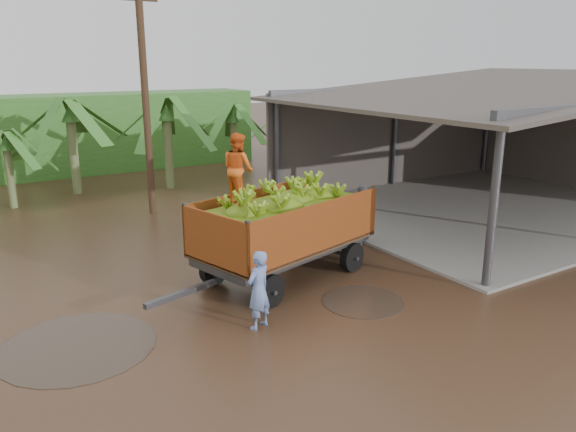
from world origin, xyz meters
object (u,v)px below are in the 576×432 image
object	(u,v)px
utility_pole	(146,101)
man_blue	(259,290)
banana_trailer	(284,225)
man_grey	(362,215)

from	to	relation	value
utility_pole	man_blue	bearing A→B (deg)	-96.63
banana_trailer	man_blue	xyz separation A→B (m)	(-1.82, -1.99, -0.54)
man_blue	utility_pole	bearing A→B (deg)	-116.89
man_blue	man_grey	bearing A→B (deg)	-169.73
banana_trailer	man_grey	xyz separation A→B (m)	(3.24, 0.99, -0.46)
banana_trailer	man_blue	distance (m)	2.75
banana_trailer	utility_pole	bearing A→B (deg)	80.77
banana_trailer	man_grey	distance (m)	3.42
man_grey	utility_pole	bearing A→B (deg)	-84.36
man_grey	banana_trailer	bearing A→B (deg)	-8.65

